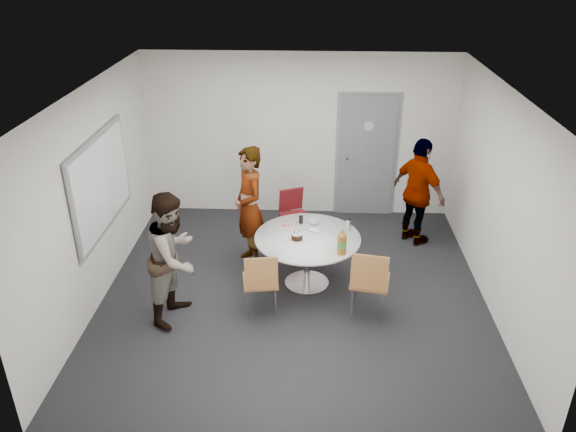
{
  "coord_description": "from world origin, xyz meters",
  "views": [
    {
      "loc": [
        0.21,
        -6.25,
        4.26
      ],
      "look_at": [
        -0.09,
        0.25,
        1.01
      ],
      "focal_mm": 35.0,
      "sensor_mm": 36.0,
      "label": 1
    }
  ],
  "objects_px": {
    "door": "(367,156)",
    "whiteboard": "(102,183)",
    "person_main": "(249,207)",
    "person_left": "(174,257)",
    "table": "(310,244)",
    "chair_far": "(293,210)",
    "chair_near_right": "(370,278)",
    "person_right": "(418,192)",
    "chair_near_left": "(261,279)"
  },
  "relations": [
    {
      "from": "door",
      "to": "person_right",
      "type": "bearing_deg",
      "value": -54.78
    },
    {
      "from": "whiteboard",
      "to": "person_left",
      "type": "height_order",
      "value": "whiteboard"
    },
    {
      "from": "chair_far",
      "to": "chair_near_right",
      "type": "bearing_deg",
      "value": 92.93
    },
    {
      "from": "door",
      "to": "chair_far",
      "type": "bearing_deg",
      "value": -138.93
    },
    {
      "from": "chair_near_left",
      "to": "whiteboard",
      "type": "bearing_deg",
      "value": 151.86
    },
    {
      "from": "door",
      "to": "chair_near_right",
      "type": "relative_size",
      "value": 2.22
    },
    {
      "from": "table",
      "to": "chair_near_left",
      "type": "distance_m",
      "value": 0.93
    },
    {
      "from": "door",
      "to": "chair_far",
      "type": "height_order",
      "value": "door"
    },
    {
      "from": "chair_far",
      "to": "person_left",
      "type": "bearing_deg",
      "value": 32.57
    },
    {
      "from": "whiteboard",
      "to": "person_main",
      "type": "bearing_deg",
      "value": 17.39
    },
    {
      "from": "person_main",
      "to": "person_right",
      "type": "relative_size",
      "value": 1.05
    },
    {
      "from": "whiteboard",
      "to": "chair_near_left",
      "type": "relative_size",
      "value": 2.16
    },
    {
      "from": "table",
      "to": "person_main",
      "type": "bearing_deg",
      "value": 146.64
    },
    {
      "from": "table",
      "to": "whiteboard",
      "type": "bearing_deg",
      "value": -179.93
    },
    {
      "from": "chair_far",
      "to": "table",
      "type": "bearing_deg",
      "value": 78.23
    },
    {
      "from": "door",
      "to": "chair_near_left",
      "type": "distance_m",
      "value": 3.38
    },
    {
      "from": "door",
      "to": "person_right",
      "type": "distance_m",
      "value": 1.24
    },
    {
      "from": "door",
      "to": "whiteboard",
      "type": "relative_size",
      "value": 1.12
    },
    {
      "from": "chair_near_left",
      "to": "person_main",
      "type": "relative_size",
      "value": 0.5
    },
    {
      "from": "whiteboard",
      "to": "chair_near_right",
      "type": "distance_m",
      "value": 3.57
    },
    {
      "from": "door",
      "to": "person_main",
      "type": "relative_size",
      "value": 1.21
    },
    {
      "from": "person_main",
      "to": "person_left",
      "type": "relative_size",
      "value": 1.05
    },
    {
      "from": "door",
      "to": "person_main",
      "type": "height_order",
      "value": "door"
    },
    {
      "from": "door",
      "to": "person_left",
      "type": "height_order",
      "value": "door"
    },
    {
      "from": "whiteboard",
      "to": "table",
      "type": "height_order",
      "value": "whiteboard"
    },
    {
      "from": "door",
      "to": "chair_near_right",
      "type": "distance_m",
      "value": 3.04
    },
    {
      "from": "chair_near_left",
      "to": "person_right",
      "type": "bearing_deg",
      "value": 33.19
    },
    {
      "from": "chair_near_right",
      "to": "person_main",
      "type": "distance_m",
      "value": 2.06
    },
    {
      "from": "chair_near_right",
      "to": "person_left",
      "type": "xyz_separation_m",
      "value": [
        -2.35,
        -0.02,
        0.25
      ]
    },
    {
      "from": "table",
      "to": "person_main",
      "type": "distance_m",
      "value": 1.05
    },
    {
      "from": "whiteboard",
      "to": "person_left",
      "type": "xyz_separation_m",
      "value": [
        1.04,
        -0.74,
        -0.62
      ]
    },
    {
      "from": "table",
      "to": "person_left",
      "type": "bearing_deg",
      "value": -155.24
    },
    {
      "from": "person_right",
      "to": "person_left",
      "type": "bearing_deg",
      "value": 84.64
    },
    {
      "from": "person_left",
      "to": "person_right",
      "type": "xyz_separation_m",
      "value": [
        3.23,
        2.03,
        0.0
      ]
    },
    {
      "from": "table",
      "to": "chair_far",
      "type": "distance_m",
      "value": 1.3
    },
    {
      "from": "table",
      "to": "chair_near_right",
      "type": "height_order",
      "value": "table"
    },
    {
      "from": "chair_near_left",
      "to": "person_right",
      "type": "height_order",
      "value": "person_right"
    },
    {
      "from": "table",
      "to": "person_left",
      "type": "distance_m",
      "value": 1.79
    },
    {
      "from": "table",
      "to": "chair_near_left",
      "type": "xyz_separation_m",
      "value": [
        -0.59,
        -0.72,
        -0.1
      ]
    },
    {
      "from": "door",
      "to": "chair_near_right",
      "type": "height_order",
      "value": "door"
    },
    {
      "from": "chair_far",
      "to": "person_right",
      "type": "distance_m",
      "value": 1.9
    },
    {
      "from": "chair_near_right",
      "to": "person_main",
      "type": "height_order",
      "value": "person_main"
    },
    {
      "from": "chair_near_left",
      "to": "person_left",
      "type": "height_order",
      "value": "person_left"
    },
    {
      "from": "whiteboard",
      "to": "chair_near_right",
      "type": "relative_size",
      "value": 1.99
    },
    {
      "from": "door",
      "to": "person_right",
      "type": "height_order",
      "value": "door"
    },
    {
      "from": "door",
      "to": "whiteboard",
      "type": "distance_m",
      "value": 4.25
    },
    {
      "from": "chair_far",
      "to": "whiteboard",
      "type": "bearing_deg",
      "value": 4.48
    },
    {
      "from": "door",
      "to": "table",
      "type": "relative_size",
      "value": 1.52
    },
    {
      "from": "chair_far",
      "to": "person_main",
      "type": "distance_m",
      "value": 0.99
    },
    {
      "from": "door",
      "to": "chair_far",
      "type": "distance_m",
      "value": 1.63
    }
  ]
}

